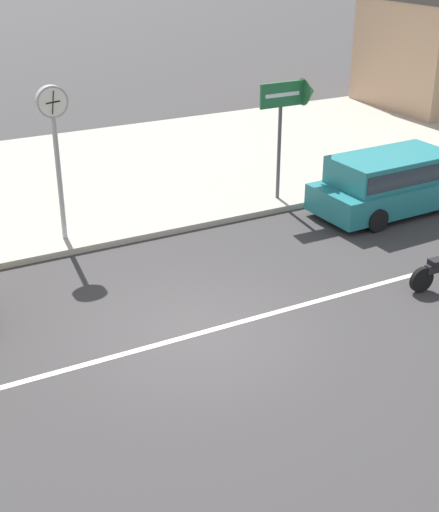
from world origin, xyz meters
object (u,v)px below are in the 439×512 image
(minivan_teal_2, at_px, (395,180))
(shopfront_corner_warung, at_px, (438,49))
(arrow_signboard, at_px, (300,98))
(street_clock, at_px, (54,125))

(minivan_teal_2, distance_m, shopfront_corner_warung, 12.75)
(minivan_teal_2, xyz_separation_m, shopfront_corner_warung, (9.36, 8.52, 1.51))
(arrow_signboard, distance_m, shopfront_corner_warung, 13.04)
(street_clock, bearing_deg, minivan_teal_2, -13.20)
(arrow_signboard, bearing_deg, minivan_teal_2, -45.61)
(minivan_teal_2, height_order, shopfront_corner_warung, shopfront_corner_warung)
(street_clock, height_order, arrow_signboard, street_clock)
(minivan_teal_2, distance_m, street_clock, 8.91)
(minivan_teal_2, bearing_deg, shopfront_corner_warung, 42.29)
(minivan_teal_2, height_order, street_clock, street_clock)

